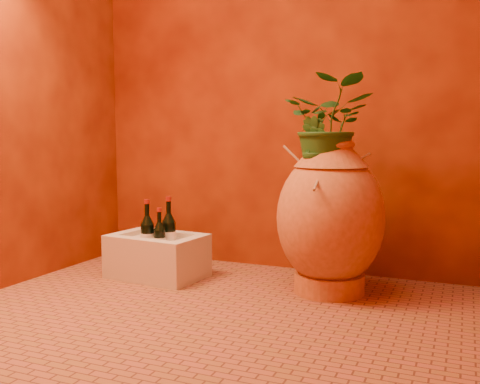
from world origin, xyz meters
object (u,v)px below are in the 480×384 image
at_px(stone_basin, 157,257).
at_px(wine_bottle_c, 169,234).
at_px(amphora, 330,218).
at_px(wall_tap, 307,137).
at_px(wine_bottle_b, 160,240).
at_px(wine_bottle_a, 148,236).

distance_m(stone_basin, wine_bottle_c, 0.16).
bearing_deg(amphora, wine_bottle_c, -175.98).
relative_size(amphora, wall_tap, 4.96).
distance_m(amphora, stone_basin, 1.08).
bearing_deg(wine_bottle_b, amphora, 9.14).
relative_size(stone_basin, wine_bottle_b, 1.99).
bearing_deg(stone_basin, wine_bottle_c, 17.15).
relative_size(amphora, wine_bottle_b, 2.83).
height_order(amphora, wine_bottle_c, amphora).
height_order(wine_bottle_a, wall_tap, wall_tap).
distance_m(stone_basin, wall_tap, 1.16).
height_order(wine_bottle_b, wine_bottle_c, wine_bottle_c).
bearing_deg(stone_basin, amphora, 4.94).
relative_size(stone_basin, wine_bottle_c, 1.66).
distance_m(wine_bottle_b, wine_bottle_c, 0.09).
bearing_deg(wine_bottle_c, wall_tap, 29.90).
bearing_deg(wall_tap, wine_bottle_c, -150.10).
bearing_deg(wine_bottle_a, amphora, 8.00).
bearing_deg(wine_bottle_a, wine_bottle_b, -4.86).
xyz_separation_m(wine_bottle_b, wine_bottle_c, (0.01, 0.09, 0.02)).
bearing_deg(wine_bottle_a, stone_basin, 64.37).
distance_m(wine_bottle_b, wall_tap, 1.08).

